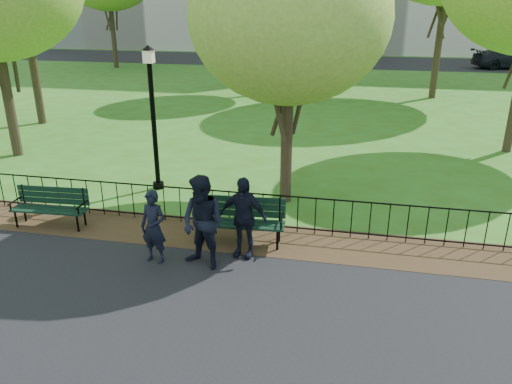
% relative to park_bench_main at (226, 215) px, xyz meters
% --- Properties ---
extents(ground, '(120.00, 120.00, 0.00)m').
position_rel_park_bench_main_xyz_m(ground, '(-0.35, -1.20, -0.66)').
color(ground, '#396019').
extents(dirt_strip, '(60.00, 1.60, 0.01)m').
position_rel_park_bench_main_xyz_m(dirt_strip, '(-0.35, 0.30, -0.65)').
color(dirt_strip, '#352715').
rests_on(dirt_strip, ground).
extents(far_street, '(70.00, 9.00, 0.01)m').
position_rel_park_bench_main_xyz_m(far_street, '(-0.35, 33.80, -0.66)').
color(far_street, black).
rests_on(far_street, ground).
extents(iron_fence, '(24.06, 0.06, 1.00)m').
position_rel_park_bench_main_xyz_m(iron_fence, '(-0.35, 0.80, -0.16)').
color(iron_fence, black).
rests_on(iron_fence, ground).
extents(park_bench_main, '(2.00, 0.73, 1.09)m').
position_rel_park_bench_main_xyz_m(park_bench_main, '(0.00, 0.00, 0.00)').
color(park_bench_main, black).
rests_on(park_bench_main, ground).
extents(park_bench_left_a, '(1.78, 0.65, 1.00)m').
position_rel_park_bench_main_xyz_m(park_bench_left_a, '(-4.24, 0.02, -0.09)').
color(park_bench_left_a, black).
rests_on(park_bench_left_a, ground).
extents(lamppost, '(0.35, 0.35, 3.90)m').
position_rel_park_bench_main_xyz_m(lamppost, '(-2.75, 2.83, 1.46)').
color(lamppost, black).
rests_on(lamppost, ground).
extents(tree_near_e, '(4.74, 4.74, 6.60)m').
position_rel_park_bench_main_xyz_m(tree_near_e, '(0.89, 2.66, 3.92)').
color(tree_near_e, '#2D2116').
rests_on(tree_near_e, ground).
extents(person_left, '(0.60, 0.44, 1.52)m').
position_rel_park_bench_main_xyz_m(person_left, '(-1.19, -1.11, 0.11)').
color(person_left, black).
rests_on(person_left, asphalt_path).
extents(person_mid, '(1.03, 0.77, 1.90)m').
position_rel_park_bench_main_xyz_m(person_mid, '(-0.15, -1.11, 0.30)').
color(person_mid, black).
rests_on(person_mid, asphalt_path).
extents(person_right, '(1.05, 0.53, 1.72)m').
position_rel_park_bench_main_xyz_m(person_right, '(0.50, -0.51, 0.21)').
color(person_right, black).
rests_on(person_right, asphalt_path).
extents(taxi, '(4.98, 2.58, 1.62)m').
position_rel_park_bench_main_xyz_m(taxi, '(-4.79, 32.84, 0.16)').
color(taxi, yellow).
rests_on(taxi, far_street).
extents(sedan_silver, '(4.28, 1.91, 1.37)m').
position_rel_park_bench_main_xyz_m(sedan_silver, '(-0.01, 32.65, 0.03)').
color(sedan_silver, '#B6B9BF').
rests_on(sedan_silver, far_street).
extents(sedan_dark, '(5.42, 3.30, 1.47)m').
position_rel_park_bench_main_xyz_m(sedan_dark, '(13.15, 31.90, 0.08)').
color(sedan_dark, black).
rests_on(sedan_dark, far_street).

